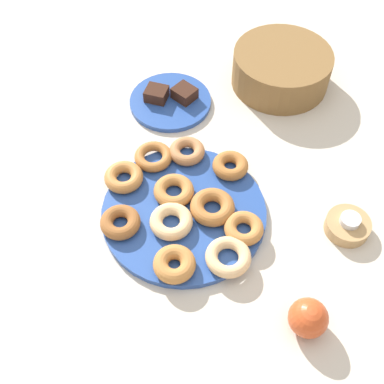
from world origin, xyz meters
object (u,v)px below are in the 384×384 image
at_px(donut_9, 230,166).
at_px(donut_1, 187,151).
at_px(donut_7, 228,257).
at_px(donut_0, 174,264).
at_px(brownie_far, 184,93).
at_px(tealight, 350,220).
at_px(donut_4, 244,228).
at_px(donut_2, 170,221).
at_px(basket, 281,69).
at_px(apple, 308,318).
at_px(donut_5, 212,207).
at_px(donut_plate, 184,212).
at_px(donut_10, 153,157).
at_px(cake_plate, 170,102).
at_px(donut_6, 124,177).
at_px(donut_3, 120,222).
at_px(candle_holder, 347,226).
at_px(brownie_near, 157,94).
at_px(donut_8, 174,191).

bearing_deg(donut_9, donut_1, -169.77).
xyz_separation_m(donut_1, donut_7, (0.22, -0.18, -0.00)).
xyz_separation_m(donut_0, brownie_far, (-0.26, 0.40, -0.00)).
distance_m(donut_0, tealight, 0.36).
bearing_deg(donut_9, donut_0, -81.65).
distance_m(donut_1, donut_4, 0.23).
height_order(donut_2, donut_7, donut_2).
bearing_deg(basket, brownie_far, -129.48).
distance_m(donut_2, brownie_far, 0.38).
bearing_deg(apple, donut_2, 174.47).
xyz_separation_m(donut_7, donut_9, (-0.12, 0.20, 0.00)).
bearing_deg(donut_5, donut_plate, -148.10).
bearing_deg(brownie_far, donut_10, -73.96).
bearing_deg(basket, donut_7, -72.25).
relative_size(donut_1, donut_5, 0.87).
height_order(donut_0, donut_1, donut_0).
distance_m(donut_9, apple, 0.37).
distance_m(brownie_far, tealight, 0.51).
bearing_deg(donut_plate, cake_plate, 130.66).
bearing_deg(brownie_far, donut_0, -57.47).
xyz_separation_m(donut_plate, donut_5, (0.05, 0.03, 0.02)).
distance_m(donut_6, donut_9, 0.23).
distance_m(donut_3, donut_5, 0.19).
relative_size(donut_4, candle_holder, 0.88).
distance_m(donut_9, cake_plate, 0.27).
height_order(candle_holder, apple, apple).
xyz_separation_m(donut_2, donut_4, (0.13, 0.07, -0.00)).
bearing_deg(candle_holder, donut_4, -141.82).
bearing_deg(candle_holder, apple, -84.79).
bearing_deg(donut_0, candle_holder, 49.48).
bearing_deg(tealight, donut_0, -130.52).
bearing_deg(brownie_near, donut_5, -34.85).
xyz_separation_m(brownie_far, basket, (0.16, 0.20, 0.02)).
distance_m(donut_plate, donut_9, 0.15).
bearing_deg(donut_6, donut_8, 15.67).
xyz_separation_m(donut_8, basket, (0.01, 0.46, 0.02)).
relative_size(donut_0, donut_8, 0.95).
bearing_deg(donut_4, brownie_near, 150.37).
relative_size(donut_4, brownie_near, 1.52).
distance_m(cake_plate, basket, 0.29).
xyz_separation_m(donut_5, donut_7, (0.09, -0.08, -0.00)).
bearing_deg(donut_2, donut_0, -49.22).
bearing_deg(basket, donut_10, -104.29).
xyz_separation_m(donut_1, donut_10, (-0.05, -0.05, -0.00)).
xyz_separation_m(donut_10, brownie_far, (-0.06, 0.21, 0.00)).
height_order(cake_plate, brownie_near, brownie_near).
relative_size(donut_3, donut_5, 0.88).
bearing_deg(donut_4, donut_7, -83.62).
height_order(donut_plate, brownie_near, brownie_near).
relative_size(donut_3, cake_plate, 0.40).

